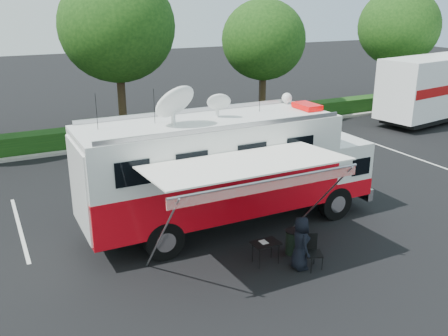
# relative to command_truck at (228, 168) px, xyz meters

# --- Properties ---
(ground_plane) EXTENTS (120.00, 120.00, 0.00)m
(ground_plane) POSITION_rel_command_truck_xyz_m (0.09, 0.00, -2.05)
(ground_plane) COLOR black
(ground_plane) RESTS_ON ground
(back_border) EXTENTS (60.00, 6.14, 8.87)m
(back_border) POSITION_rel_command_truck_xyz_m (1.23, 12.90, 2.95)
(back_border) COLOR #9E998E
(back_border) RESTS_ON ground_plane
(stall_lines) EXTENTS (24.12, 5.50, 0.01)m
(stall_lines) POSITION_rel_command_truck_xyz_m (-0.41, 3.00, -2.05)
(stall_lines) COLOR silver
(stall_lines) RESTS_ON ground_plane
(command_truck) EXTENTS (9.98, 2.75, 4.80)m
(command_truck) POSITION_rel_command_truck_xyz_m (0.00, 0.00, 0.00)
(command_truck) COLOR black
(command_truck) RESTS_ON ground_plane
(awning) EXTENTS (5.45, 2.80, 3.29)m
(awning) POSITION_rel_command_truck_xyz_m (-0.89, -2.85, 1.04)
(awning) COLOR white
(awning) RESTS_ON ground_plane
(person) EXTENTS (0.64, 0.86, 1.59)m
(person) POSITION_rel_command_truck_xyz_m (0.52, -3.46, -2.05)
(person) COLOR black
(person) RESTS_ON ground_plane
(folding_table) EXTENTS (0.80, 0.57, 0.67)m
(folding_table) POSITION_rel_command_truck_xyz_m (-0.21, -2.78, -1.43)
(folding_table) COLOR black
(folding_table) RESTS_ON ground_plane
(folding_chair) EXTENTS (0.63, 0.67, 1.01)m
(folding_chair) POSITION_rel_command_truck_xyz_m (0.84, -3.54, -1.46)
(folding_chair) COLOR black
(folding_chair) RESTS_ON ground_plane
(trash_bin) EXTENTS (0.51, 0.51, 0.76)m
(trash_bin) POSITION_rel_command_truck_xyz_m (0.85, -2.65, -1.67)
(trash_bin) COLOR black
(trash_bin) RESTS_ON ground_plane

